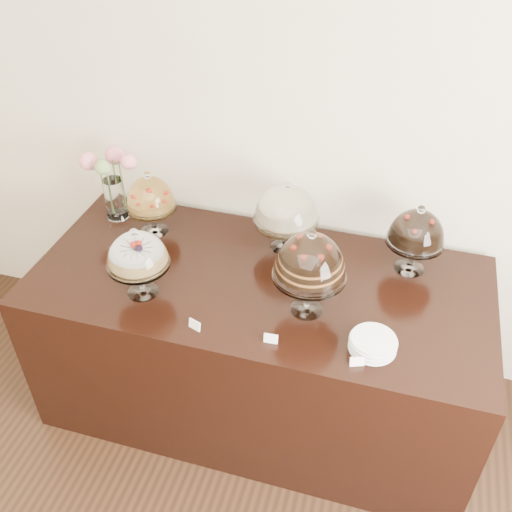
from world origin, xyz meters
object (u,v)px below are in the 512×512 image
(cake_stand_fruit_tart, at_px, (150,196))
(flower_vase, at_px, (111,179))
(cake_stand_dark_choco, at_px, (417,231))
(cake_stand_sugar_sponge, at_px, (137,253))
(display_counter, at_px, (259,344))
(plate_stack, at_px, (373,344))
(cake_stand_choco_layer, at_px, (310,260))
(cake_stand_cheesecake, at_px, (287,207))

(cake_stand_fruit_tart, xyz_separation_m, flower_vase, (-0.26, 0.09, 0.01))
(cake_stand_dark_choco, bearing_deg, cake_stand_sugar_sponge, -156.07)
(display_counter, height_order, plate_stack, plate_stack)
(display_counter, bearing_deg, cake_stand_choco_layer, -28.02)
(display_counter, relative_size, cake_stand_dark_choco, 6.03)
(plate_stack, bearing_deg, cake_stand_choco_layer, 152.99)
(plate_stack, bearing_deg, display_counter, 152.53)
(display_counter, relative_size, cake_stand_fruit_tart, 6.13)
(plate_stack, bearing_deg, cake_stand_fruit_tart, 156.46)
(plate_stack, bearing_deg, flower_vase, 157.39)
(cake_stand_fruit_tart, relative_size, plate_stack, 1.85)
(cake_stand_cheesecake, distance_m, flower_vase, 0.97)
(cake_stand_choco_layer, relative_size, cake_stand_fruit_tart, 1.22)
(cake_stand_cheesecake, xyz_separation_m, plate_stack, (0.52, -0.59, -0.21))
(cake_stand_cheesecake, relative_size, cake_stand_fruit_tart, 1.07)
(display_counter, bearing_deg, cake_stand_dark_choco, 22.79)
(cake_stand_dark_choco, bearing_deg, cake_stand_choco_layer, -134.57)
(cake_stand_sugar_sponge, relative_size, cake_stand_cheesecake, 0.93)
(cake_stand_choco_layer, xyz_separation_m, plate_stack, (0.31, -0.16, -0.25))
(display_counter, relative_size, flower_vase, 5.70)
(display_counter, xyz_separation_m, plate_stack, (0.58, -0.30, 0.48))
(display_counter, distance_m, flower_vase, 1.18)
(display_counter, xyz_separation_m, cake_stand_choco_layer, (0.26, -0.14, 0.73))
(cake_stand_dark_choco, distance_m, cake_stand_fruit_tart, 1.34)
(flower_vase, bearing_deg, cake_stand_choco_layer, -21.38)
(display_counter, height_order, flower_vase, flower_vase)
(cake_stand_sugar_sponge, height_order, flower_vase, flower_vase)
(cake_stand_dark_choco, height_order, plate_stack, cake_stand_dark_choco)
(cake_stand_fruit_tart, bearing_deg, cake_stand_choco_layer, -22.31)
(cake_stand_choco_layer, xyz_separation_m, cake_stand_fruit_tart, (-0.91, 0.37, -0.07))
(cake_stand_cheesecake, xyz_separation_m, cake_stand_fruit_tart, (-0.71, -0.05, -0.02))
(cake_stand_cheesecake, bearing_deg, plate_stack, -48.61)
(cake_stand_fruit_tart, height_order, flower_vase, flower_vase)
(cake_stand_sugar_sponge, relative_size, cake_stand_dark_choco, 0.98)
(display_counter, relative_size, plate_stack, 11.37)
(display_counter, bearing_deg, cake_stand_fruit_tart, 160.17)
(display_counter, xyz_separation_m, flower_vase, (-0.91, 0.32, 0.68))
(cake_stand_sugar_sponge, relative_size, plate_stack, 1.85)
(cake_stand_dark_choco, distance_m, plate_stack, 0.63)
(cake_stand_sugar_sponge, distance_m, cake_stand_dark_choco, 1.29)
(cake_stand_fruit_tart, relative_size, flower_vase, 0.93)
(display_counter, height_order, cake_stand_choco_layer, cake_stand_choco_layer)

